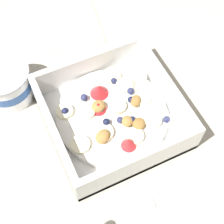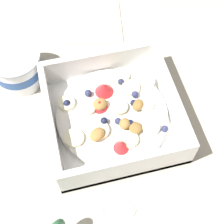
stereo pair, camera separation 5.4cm
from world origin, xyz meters
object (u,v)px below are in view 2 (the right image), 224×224
spoon (102,211)px  folded_napkin (93,20)px  fruit_bowl (112,115)px  yogurt_cup (17,68)px

spoon → folded_napkin: spoon is taller
fruit_bowl → folded_napkin: size_ratio=1.70×
fruit_bowl → folded_napkin: bearing=-4.2°
spoon → folded_napkin: bearing=-10.2°
yogurt_cup → folded_napkin: bearing=-55.0°
fruit_bowl → yogurt_cup: 0.19m
fruit_bowl → spoon: fruit_bowl is taller
yogurt_cup → folded_napkin: size_ratio=0.74×
fruit_bowl → spoon: size_ratio=1.18×
fruit_bowl → spoon: (-0.14, 0.05, -0.02)m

